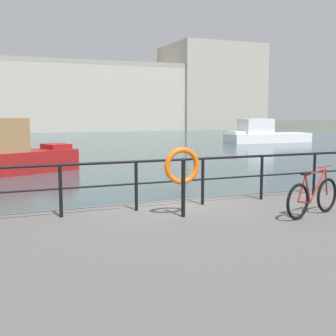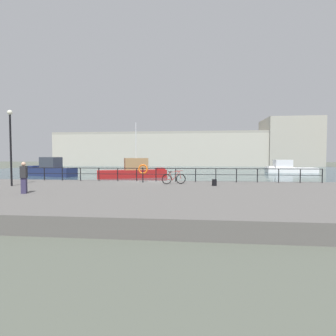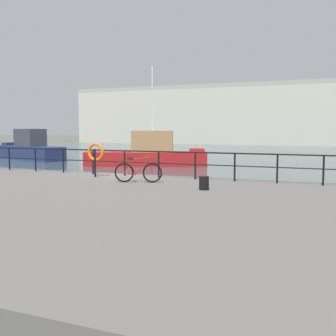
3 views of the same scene
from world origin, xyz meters
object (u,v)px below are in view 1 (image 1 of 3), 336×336
object	(u,v)px
harbor_building	(67,96)
parked_bicycle	(313,197)
moored_harbor_tender	(264,134)
life_ring_stand	(182,168)

from	to	relation	value
harbor_building	parked_bicycle	size ratio (longest dim) A/B	45.43
harbor_building	moored_harbor_tender	world-z (taller)	harbor_building
moored_harbor_tender	parked_bicycle	distance (m)	32.13
harbor_building	parked_bicycle	world-z (taller)	harbor_building
harbor_building	parked_bicycle	distance (m)	60.42
parked_bicycle	harbor_building	bearing A→B (deg)	67.53
moored_harbor_tender	parked_bicycle	bearing A→B (deg)	58.54
harbor_building	parked_bicycle	xyz separation A→B (m)	(-5.20, -60.05, -4.11)
parked_bicycle	life_ring_stand	world-z (taller)	life_ring_stand
harbor_building	life_ring_stand	distance (m)	59.69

